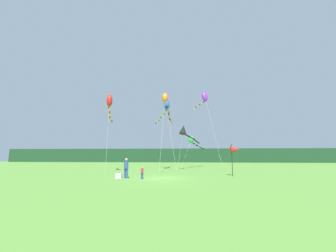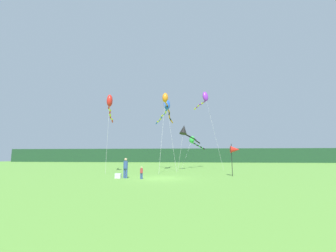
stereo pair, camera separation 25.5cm
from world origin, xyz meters
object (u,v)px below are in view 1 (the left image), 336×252
object	(u,v)px
banner_flag_pole	(235,150)
kite_black	(184,131)
kite_purple	(204,98)
kite_orange	(166,101)
cooler_box	(119,176)
person_adult	(126,167)
kite_green	(192,141)
kite_blue	(166,107)
kite_red	(110,103)
person_child	(142,172)

from	to	relation	value
banner_flag_pole	kite_black	xyz separation A→B (m)	(-5.25, 9.22, 3.08)
banner_flag_pole	kite_purple	bearing A→B (deg)	99.44
kite_orange	cooler_box	bearing A→B (deg)	-108.90
person_adult	kite_green	world-z (taller)	kite_green
cooler_box	kite_blue	world-z (taller)	kite_blue
kite_red	banner_flag_pole	bearing A→B (deg)	-11.98
person_child	kite_purple	size ratio (longest dim) A/B	0.09
kite_green	person_adult	bearing A→B (deg)	-111.41
cooler_box	kite_black	size ratio (longest dim) A/B	0.08
cooler_box	kite_purple	xyz separation A→B (m)	(9.05, 14.91, 11.17)
person_child	banner_flag_pole	xyz separation A→B (m)	(8.79, 3.37, 2.02)
banner_flag_pole	kite_green	size ratio (longest dim) A/B	0.51
kite_red	kite_blue	world-z (taller)	kite_blue
person_adult	kite_orange	bearing A→B (deg)	74.34
person_child	kite_blue	distance (m)	14.26
cooler_box	kite_orange	world-z (taller)	kite_orange
person_adult	person_child	xyz separation A→B (m)	(1.61, -0.51, -0.41)
cooler_box	banner_flag_pole	distance (m)	11.67
kite_red	kite_purple	xyz separation A→B (m)	(12.50, 8.87, 2.81)
person_adult	kite_black	distance (m)	13.93
cooler_box	banner_flag_pole	world-z (taller)	banner_flag_pole
kite_blue	kite_green	xyz separation A→B (m)	(3.94, 5.46, -4.59)
person_adult	kite_red	size ratio (longest dim) A/B	0.19
kite_black	person_adult	bearing A→B (deg)	-113.11
banner_flag_pole	kite_green	bearing A→B (deg)	106.41
kite_red	kite_black	bearing A→B (deg)	33.64
cooler_box	kite_blue	size ratio (longest dim) A/B	0.05
kite_purple	banner_flag_pole	bearing A→B (deg)	-80.56
kite_blue	kite_black	bearing A→B (deg)	23.25
kite_blue	kite_purple	xyz separation A→B (m)	(5.94, 3.88, 2.31)
person_adult	banner_flag_pole	world-z (taller)	banner_flag_pole
cooler_box	kite_green	distance (m)	18.44
kite_orange	kite_green	xyz separation A→B (m)	(3.76, 6.89, -5.05)
kite_orange	kite_blue	distance (m)	1.51
kite_red	kite_green	distance (m)	15.37
kite_red	kite_blue	bearing A→B (deg)	37.29
person_child	banner_flag_pole	world-z (taller)	banner_flag_pole
cooler_box	kite_orange	distance (m)	13.78
banner_flag_pole	kite_blue	size ratio (longest dim) A/B	0.32
person_adult	kite_purple	bearing A→B (deg)	60.36
person_child	kite_red	size ratio (longest dim) A/B	0.11
kite_orange	kite_blue	bearing A→B (deg)	97.32
banner_flag_pole	kite_black	size ratio (longest dim) A/B	0.49
kite_green	cooler_box	bearing A→B (deg)	-113.14
kite_red	person_adult	bearing A→B (deg)	-55.43
kite_blue	kite_purple	world-z (taller)	kite_purple
kite_red	kite_orange	size ratio (longest dim) A/B	0.85
cooler_box	kite_red	bearing A→B (deg)	119.75
person_adult	cooler_box	size ratio (longest dim) A/B	3.40
kite_red	cooler_box	bearing A→B (deg)	-60.25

